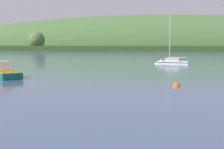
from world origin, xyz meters
name	(u,v)px	position (x,y,z in m)	size (l,w,h in m)	color
far_shoreline_hill	(148,50)	(1.33, 220.59, 0.14)	(410.72, 67.19, 46.87)	#314A21
sailboat_near_mooring	(170,63)	(14.48, 73.02, 0.20)	(7.61, 3.47, 12.00)	white
fishing_boat_moored	(4,74)	(-6.82, 41.36, 0.46)	(6.02, 5.98, 3.93)	#0F564C
mooring_buoy_foreground	(176,86)	(14.95, 36.65, 0.00)	(0.76, 0.76, 0.84)	#EA5B19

